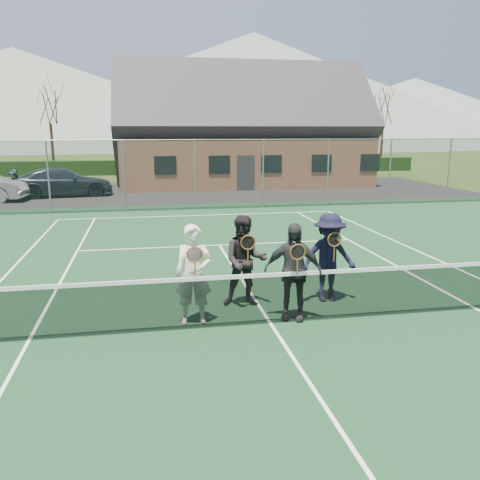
{
  "coord_description": "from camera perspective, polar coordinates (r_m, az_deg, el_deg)",
  "views": [
    {
      "loc": [
        -2.12,
        -8.36,
        3.45
      ],
      "look_at": [
        -0.28,
        1.5,
        1.25
      ],
      "focal_mm": 38.0,
      "sensor_mm": 36.0,
      "label": 1
    }
  ],
  "objects": [
    {
      "name": "hedge_row",
      "position": [
        40.52,
        -7.63,
        8.15
      ],
      "size": [
        40.0,
        1.2,
        1.1
      ],
      "primitive_type": "cube",
      "color": "black",
      "rests_on": "ground"
    },
    {
      "name": "court_surface",
      "position": [
        9.28,
        3.43,
        -9.4
      ],
      "size": [
        30.0,
        30.0,
        0.02
      ],
      "primitive_type": "cube",
      "color": "#14381E",
      "rests_on": "ground"
    },
    {
      "name": "player_d",
      "position": [
        10.36,
        9.95,
        -1.95
      ],
      "size": [
        1.17,
        0.68,
        1.8
      ],
      "color": "black",
      "rests_on": "court_surface"
    },
    {
      "name": "ground",
      "position": [
        28.64,
        -6.29,
        5.38
      ],
      "size": [
        220.0,
        220.0,
        0.0
      ],
      "primitive_type": "plane",
      "color": "#2E491A",
      "rests_on": "ground"
    },
    {
      "name": "hill_east",
      "position": [
        118.14,
        18.87,
        13.44
      ],
      "size": [
        90.0,
        90.0,
        14.0
      ],
      "primitive_type": "cone",
      "color": "slate",
      "rests_on": "ground"
    },
    {
      "name": "hill_centre",
      "position": [
        105.97,
        1.56,
        16.45
      ],
      "size": [
        120.0,
        120.0,
        22.0
      ],
      "primitive_type": "cone",
      "color": "slate",
      "rests_on": "ground"
    },
    {
      "name": "perimeter_fence",
      "position": [
        22.04,
        -5.07,
        7.31
      ],
      "size": [
        30.07,
        0.07,
        3.02
      ],
      "color": "slate",
      "rests_on": "ground"
    },
    {
      "name": "hill_west",
      "position": [
        106.01,
        -23.82,
        14.35
      ],
      "size": [
        110.0,
        110.0,
        18.0
      ],
      "primitive_type": "cone",
      "color": "slate",
      "rests_on": "ground"
    },
    {
      "name": "player_c",
      "position": [
        9.26,
        5.95,
        -3.54
      ],
      "size": [
        1.14,
        0.79,
        1.8
      ],
      "color": "#26272B",
      "rests_on": "court_surface"
    },
    {
      "name": "tree_b",
      "position": [
        41.99,
        -20.71,
        14.8
      ],
      "size": [
        3.2,
        3.2,
        7.77
      ],
      "color": "#382014",
      "rests_on": "ground"
    },
    {
      "name": "clubhouse",
      "position": [
        32.93,
        0.13,
        13.31
      ],
      "size": [
        15.6,
        8.2,
        7.7
      ],
      "color": "#9E6B4C",
      "rests_on": "ground"
    },
    {
      "name": "tree_e",
      "position": [
        46.05,
        15.88,
        14.83
      ],
      "size": [
        3.2,
        3.2,
        7.77
      ],
      "color": "#3A2115",
      "rests_on": "ground"
    },
    {
      "name": "car_c",
      "position": [
        28.16,
        -19.28,
        6.13
      ],
      "size": [
        5.28,
        2.79,
        1.46
      ],
      "primitive_type": "imported",
      "rotation": [
        0.0,
        0.0,
        1.72
      ],
      "color": "#17202E",
      "rests_on": "ground"
    },
    {
      "name": "tarmac_carpark",
      "position": [
        28.63,
        -14.33,
        5.07
      ],
      "size": [
        40.0,
        12.0,
        0.01
      ],
      "primitive_type": "cube",
      "color": "black",
      "rests_on": "ground"
    },
    {
      "name": "player_b",
      "position": [
        9.94,
        0.59,
        -2.36
      ],
      "size": [
        0.97,
        0.81,
        1.8
      ],
      "color": "black",
      "rests_on": "court_surface"
    },
    {
      "name": "tree_d",
      "position": [
        43.76,
        8.56,
        15.3
      ],
      "size": [
        3.2,
        3.2,
        7.77
      ],
      "color": "#322212",
      "rests_on": "ground"
    },
    {
      "name": "tree_c",
      "position": [
        41.63,
        -5.07,
        15.55
      ],
      "size": [
        3.2,
        3.2,
        7.77
      ],
      "color": "#322312",
      "rests_on": "ground"
    },
    {
      "name": "player_a",
      "position": [
        9.07,
        -5.23,
        -3.87
      ],
      "size": [
        0.71,
        0.54,
        1.8
      ],
      "color": "white",
      "rests_on": "court_surface"
    },
    {
      "name": "court_markings",
      "position": [
        9.28,
        3.43,
        -9.31
      ],
      "size": [
        11.03,
        23.83,
        0.01
      ],
      "color": "white",
      "rests_on": "court_surface"
    },
    {
      "name": "tennis_net",
      "position": [
        9.1,
        3.48,
        -6.3
      ],
      "size": [
        11.68,
        0.08,
        1.1
      ],
      "color": "slate",
      "rests_on": "ground"
    }
  ]
}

